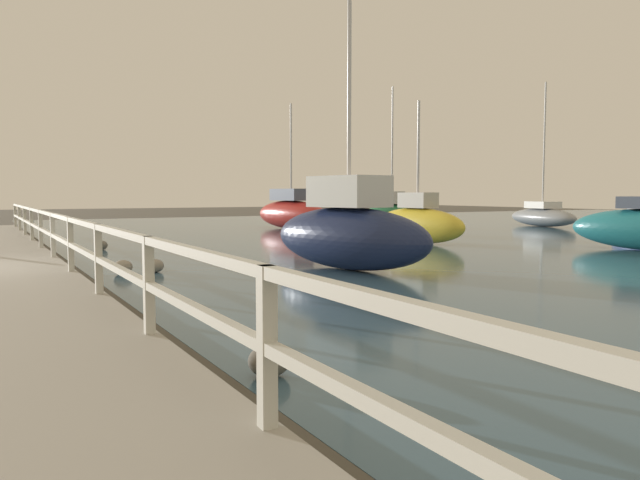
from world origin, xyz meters
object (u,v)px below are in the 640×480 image
(sailboat_navy, at_px, (349,232))
(sailboat_yellow, at_px, (418,223))
(sailboat_red, at_px, (291,212))
(sailboat_gray, at_px, (542,216))
(sailboat_green, at_px, (392,212))

(sailboat_navy, xyz_separation_m, sailboat_yellow, (6.01, 5.24, -0.14))
(sailboat_red, xyz_separation_m, sailboat_yellow, (-0.05, -9.86, -0.10))
(sailboat_red, bearing_deg, sailboat_navy, -115.83)
(sailboat_gray, bearing_deg, sailboat_red, 174.71)
(sailboat_navy, distance_m, sailboat_gray, 21.28)
(sailboat_green, xyz_separation_m, sailboat_yellow, (-5.72, -9.50, -0.03))
(sailboat_navy, bearing_deg, sailboat_green, 40.29)
(sailboat_green, bearing_deg, sailboat_gray, -53.13)
(sailboat_green, distance_m, sailboat_yellow, 11.08)
(sailboat_navy, bearing_deg, sailboat_yellow, 29.87)
(sailboat_red, bearing_deg, sailboat_gray, -23.50)
(sailboat_navy, distance_m, sailboat_red, 16.27)
(sailboat_gray, relative_size, sailboat_green, 1.03)
(sailboat_green, bearing_deg, sailboat_red, 154.27)
(sailboat_red, relative_size, sailboat_yellow, 1.23)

